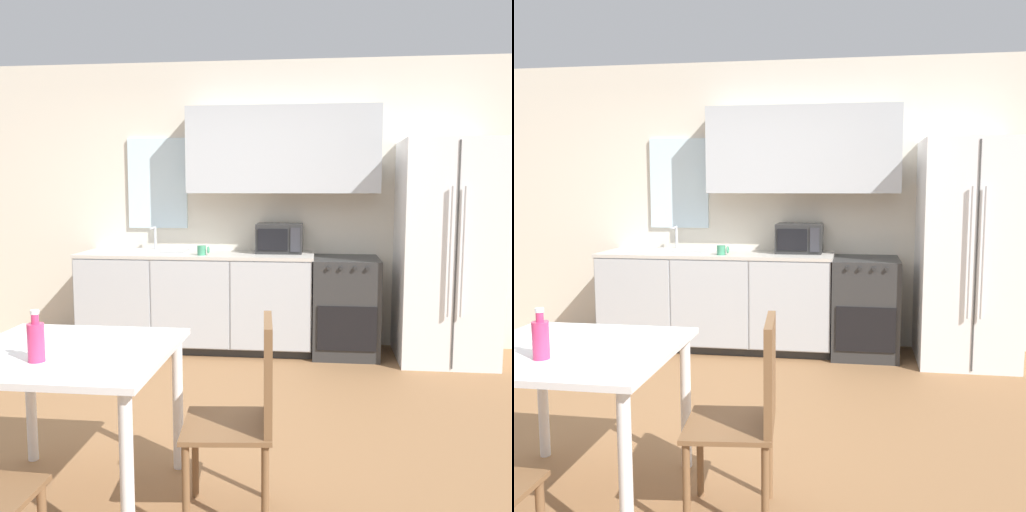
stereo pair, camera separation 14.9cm
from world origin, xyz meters
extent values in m
plane|color=olive|center=(0.00, 0.00, 0.00)|extent=(12.00, 12.00, 0.00)
cube|color=beige|center=(0.00, 2.23, 1.35)|extent=(12.00, 0.06, 2.70)
cube|color=silver|center=(-0.74, 2.19, 1.55)|extent=(0.58, 0.04, 0.87)
cube|color=#B2B7BC|center=(0.49, 2.04, 1.85)|extent=(1.76, 0.32, 0.78)
cube|color=#333333|center=(-0.30, 1.93, 0.04)|extent=(2.15, 0.54, 0.08)
cube|color=#B2B7BC|center=(-0.30, 1.90, 0.48)|extent=(2.15, 0.60, 0.80)
cube|color=#B2B7BC|center=(-1.02, 1.59, 0.48)|extent=(0.70, 0.01, 0.78)
cube|color=#B2B7BC|center=(-0.30, 1.59, 0.48)|extent=(0.70, 0.01, 0.78)
cube|color=#B2B7BC|center=(0.42, 1.59, 0.48)|extent=(0.70, 0.01, 0.78)
cube|color=beige|center=(-0.30, 1.90, 0.90)|extent=(2.18, 0.62, 0.03)
cube|color=#2D2D2D|center=(1.08, 1.89, 0.44)|extent=(0.59, 0.63, 0.88)
cube|color=black|center=(1.08, 1.57, 0.31)|extent=(0.51, 0.01, 0.39)
cylinder|color=#262626|center=(0.91, 1.56, 0.83)|extent=(0.03, 0.02, 0.03)
cylinder|color=#262626|center=(1.02, 1.56, 0.83)|extent=(0.03, 0.02, 0.03)
cylinder|color=#262626|center=(1.14, 1.56, 0.83)|extent=(0.03, 0.02, 0.03)
cylinder|color=#262626|center=(1.24, 1.56, 0.83)|extent=(0.03, 0.02, 0.03)
cube|color=white|center=(1.93, 1.82, 0.96)|extent=(0.81, 0.76, 1.92)
cube|color=#3F3F3F|center=(1.93, 1.43, 0.96)|extent=(0.01, 0.01, 1.86)
cylinder|color=silver|center=(1.88, 1.41, 1.00)|extent=(0.02, 0.02, 1.06)
cylinder|color=silver|center=(1.98, 1.41, 1.00)|extent=(0.02, 0.02, 1.06)
cube|color=#B7BABC|center=(-0.74, 1.90, 0.92)|extent=(0.72, 0.41, 0.02)
cylinder|color=silver|center=(-0.74, 2.06, 1.04)|extent=(0.02, 0.02, 0.21)
cylinder|color=silver|center=(-0.74, 1.99, 1.13)|extent=(0.02, 0.14, 0.02)
cube|color=#282828|center=(0.47, 2.00, 1.05)|extent=(0.42, 0.33, 0.27)
cube|color=black|center=(0.42, 1.83, 1.05)|extent=(0.27, 0.01, 0.19)
cube|color=#2D2D33|center=(0.62, 1.83, 1.05)|extent=(0.08, 0.01, 0.22)
cylinder|color=#3F8C66|center=(-0.21, 1.72, 0.95)|extent=(0.08, 0.08, 0.09)
torus|color=#3F8C66|center=(-0.15, 1.72, 0.96)|extent=(0.02, 0.07, 0.07)
cube|color=white|center=(-0.32, -0.80, 0.75)|extent=(0.95, 0.93, 0.03)
cylinder|color=white|center=(0.09, -1.21, 0.37)|extent=(0.06, 0.06, 0.73)
cylinder|color=white|center=(-0.74, -0.40, 0.37)|extent=(0.06, 0.06, 0.73)
cylinder|color=white|center=(0.09, -0.40, 0.37)|extent=(0.06, 0.06, 0.73)
cube|color=brown|center=(0.43, -0.83, 0.44)|extent=(0.44, 0.44, 0.02)
cube|color=brown|center=(0.61, -0.81, 0.69)|extent=(0.07, 0.37, 0.48)
cylinder|color=brown|center=(0.28, -1.01, 0.21)|extent=(0.03, 0.03, 0.43)
cylinder|color=brown|center=(0.25, -0.67, 0.21)|extent=(0.03, 0.03, 0.43)
cylinder|color=brown|center=(0.62, -0.98, 0.21)|extent=(0.03, 0.03, 0.43)
cylinder|color=brown|center=(0.58, -0.64, 0.21)|extent=(0.03, 0.03, 0.43)
cylinder|color=#DB386B|center=(-0.38, -0.99, 0.84)|extent=(0.07, 0.07, 0.17)
cylinder|color=#DB386B|center=(-0.38, -0.99, 0.95)|extent=(0.03, 0.03, 0.04)
cylinder|color=white|center=(-0.38, -0.99, 0.98)|extent=(0.04, 0.04, 0.02)
camera|label=1|loc=(0.83, -3.27, 1.51)|focal=40.00mm
camera|label=2|loc=(0.98, -3.25, 1.51)|focal=40.00mm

